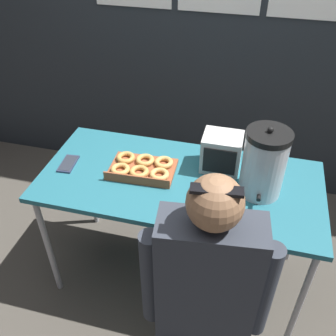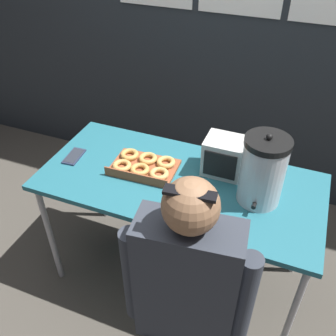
% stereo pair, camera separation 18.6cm
% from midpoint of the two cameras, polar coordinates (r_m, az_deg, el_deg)
% --- Properties ---
extents(ground_plane, '(12.00, 12.00, 0.00)m').
position_cam_midpoint_polar(ground_plane, '(2.44, 3.65, -15.74)').
color(ground_plane, '#4C473F').
extents(back_wall, '(6.00, 0.11, 2.51)m').
position_cam_midpoint_polar(back_wall, '(2.59, 12.99, 21.18)').
color(back_wall, '#23282D').
rests_on(back_wall, ground).
extents(folding_table, '(1.42, 0.66, 0.76)m').
position_cam_midpoint_polar(folding_table, '(1.92, 4.48, -3.18)').
color(folding_table, '#236675').
rests_on(folding_table, ground).
extents(donut_box, '(0.35, 0.25, 0.05)m').
position_cam_midpoint_polar(donut_box, '(1.94, -0.99, 0.24)').
color(donut_box, brown).
rests_on(donut_box, folding_table).
extents(coffee_urn, '(0.21, 0.23, 0.36)m').
position_cam_midpoint_polar(coffee_urn, '(1.74, 17.23, -0.51)').
color(coffee_urn, silver).
rests_on(coffee_urn, folding_table).
extents(cell_phone, '(0.09, 0.15, 0.01)m').
position_cam_midpoint_polar(cell_phone, '(2.07, -11.66, 1.66)').
color(cell_phone, '#2D334C').
rests_on(cell_phone, folding_table).
extents(space_heater, '(0.20, 0.17, 0.19)m').
position_cam_midpoint_polar(space_heater, '(1.91, 11.31, 1.68)').
color(space_heater, silver).
rests_on(space_heater, folding_table).
extents(person_seated, '(0.52, 0.24, 1.25)m').
position_cam_midpoint_polar(person_seated, '(1.62, 6.22, -20.23)').
color(person_seated, '#33332D').
rests_on(person_seated, ground).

